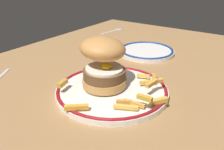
% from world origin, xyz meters
% --- Properties ---
extents(ground_plane, '(1.36, 0.83, 0.04)m').
position_xyz_m(ground_plane, '(0.00, 0.00, -0.02)').
color(ground_plane, '#9E7246').
extents(dinner_plate, '(0.25, 0.25, 0.02)m').
position_xyz_m(dinner_plate, '(0.01, -0.05, 0.01)').
color(dinner_plate, white).
rests_on(dinner_plate, ground_plane).
extents(burger, '(0.15, 0.15, 0.11)m').
position_xyz_m(burger, '(0.01, -0.02, 0.07)').
color(burger, '#C38849').
rests_on(burger, dinner_plate).
extents(fries_pile, '(0.24, 0.22, 0.03)m').
position_xyz_m(fries_pile, '(0.02, -0.07, 0.02)').
color(fries_pile, '#EEB94E').
rests_on(fries_pile, dinner_plate).
extents(side_plate, '(0.18, 0.18, 0.02)m').
position_xyz_m(side_plate, '(0.30, 0.01, 0.01)').
color(side_plate, white).
rests_on(side_plate, ground_plane).
extents(fork, '(0.14, 0.03, 0.00)m').
position_xyz_m(fork, '(0.48, 0.27, 0.00)').
color(fork, silver).
rests_on(fork, ground_plane).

